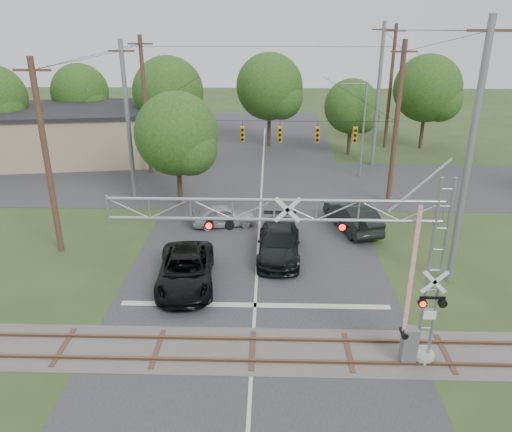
{
  "coord_description": "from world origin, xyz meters",
  "views": [
    {
      "loc": [
        0.64,
        -15.13,
        13.15
      ],
      "look_at": [
        -0.01,
        7.5,
        3.87
      ],
      "focal_mm": 35.0,
      "sensor_mm": 36.0,
      "label": 1
    }
  ],
  "objects_px": {
    "traffic_signal_span": "(274,126)",
    "streetlight": "(362,125)",
    "commercial_building": "(59,133)",
    "pickup_black": "(186,270)",
    "crossing_gantry": "(338,251)",
    "sedan_silver": "(224,215)",
    "car_dark": "(279,242)"
  },
  "relations": [
    {
      "from": "car_dark",
      "to": "commercial_building",
      "type": "distance_m",
      "value": 29.15
    },
    {
      "from": "traffic_signal_span",
      "to": "car_dark",
      "type": "height_order",
      "value": "traffic_signal_span"
    },
    {
      "from": "traffic_signal_span",
      "to": "sedan_silver",
      "type": "distance_m",
      "value": 7.6
    },
    {
      "from": "traffic_signal_span",
      "to": "pickup_black",
      "type": "height_order",
      "value": "traffic_signal_span"
    },
    {
      "from": "car_dark",
      "to": "sedan_silver",
      "type": "relative_size",
      "value": 1.41
    },
    {
      "from": "traffic_signal_span",
      "to": "car_dark",
      "type": "bearing_deg",
      "value": -88.11
    },
    {
      "from": "traffic_signal_span",
      "to": "commercial_building",
      "type": "height_order",
      "value": "traffic_signal_span"
    },
    {
      "from": "car_dark",
      "to": "sedan_silver",
      "type": "xyz_separation_m",
      "value": [
        -3.59,
        4.36,
        -0.14
      ]
    },
    {
      "from": "traffic_signal_span",
      "to": "crossing_gantry",
      "type": "bearing_deg",
      "value": -82.84
    },
    {
      "from": "traffic_signal_span",
      "to": "streetlight",
      "type": "relative_size",
      "value": 2.42
    },
    {
      "from": "pickup_black",
      "to": "car_dark",
      "type": "xyz_separation_m",
      "value": [
        4.83,
        3.46,
        0.02
      ]
    },
    {
      "from": "sedan_silver",
      "to": "traffic_signal_span",
      "type": "bearing_deg",
      "value": -47.44
    },
    {
      "from": "pickup_black",
      "to": "sedan_silver",
      "type": "relative_size",
      "value": 1.45
    },
    {
      "from": "crossing_gantry",
      "to": "traffic_signal_span",
      "type": "distance_m",
      "value": 18.52
    },
    {
      "from": "pickup_black",
      "to": "streetlight",
      "type": "relative_size",
      "value": 0.76
    },
    {
      "from": "crossing_gantry",
      "to": "commercial_building",
      "type": "relative_size",
      "value": 0.58
    },
    {
      "from": "crossing_gantry",
      "to": "commercial_building",
      "type": "xyz_separation_m",
      "value": [
        -22.77,
        29.63,
        -2.47
      ]
    },
    {
      "from": "crossing_gantry",
      "to": "pickup_black",
      "type": "xyz_separation_m",
      "value": [
        -6.84,
        5.77,
        -4.04
      ]
    },
    {
      "from": "crossing_gantry",
      "to": "pickup_black",
      "type": "relative_size",
      "value": 2.12
    },
    {
      "from": "pickup_black",
      "to": "commercial_building",
      "type": "bearing_deg",
      "value": 118.17
    },
    {
      "from": "crossing_gantry",
      "to": "streetlight",
      "type": "relative_size",
      "value": 1.6
    },
    {
      "from": "sedan_silver",
      "to": "streetlight",
      "type": "bearing_deg",
      "value": -57.34
    },
    {
      "from": "pickup_black",
      "to": "streetlight",
      "type": "distance_m",
      "value": 22.32
    },
    {
      "from": "streetlight",
      "to": "crossing_gantry",
      "type": "bearing_deg",
      "value": -101.54
    },
    {
      "from": "crossing_gantry",
      "to": "car_dark",
      "type": "xyz_separation_m",
      "value": [
        -2.0,
        9.23,
        -4.03
      ]
    },
    {
      "from": "pickup_black",
      "to": "streetlight",
      "type": "height_order",
      "value": "streetlight"
    },
    {
      "from": "crossing_gantry",
      "to": "pickup_black",
      "type": "bearing_deg",
      "value": 139.83
    },
    {
      "from": "crossing_gantry",
      "to": "traffic_signal_span",
      "type": "bearing_deg",
      "value": 97.16
    },
    {
      "from": "crossing_gantry",
      "to": "traffic_signal_span",
      "type": "relative_size",
      "value": 0.66
    },
    {
      "from": "streetlight",
      "to": "sedan_silver",
      "type": "bearing_deg",
      "value": -134.45
    },
    {
      "from": "car_dark",
      "to": "crossing_gantry",
      "type": "bearing_deg",
      "value": -75.97
    },
    {
      "from": "traffic_signal_span",
      "to": "sedan_silver",
      "type": "xyz_separation_m",
      "value": [
        -3.29,
        -4.77,
        -4.92
      ]
    }
  ]
}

